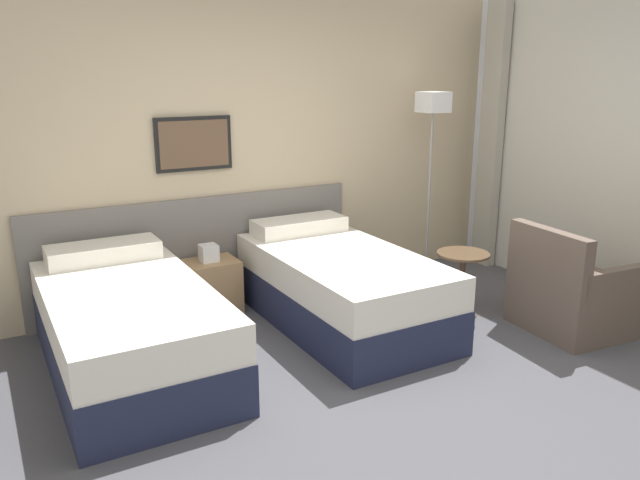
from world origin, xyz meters
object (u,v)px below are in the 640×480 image
Objects in this scene: bed_near_window at (341,287)px; bed_near_door at (129,328)px; nightstand at (210,285)px; side_table at (462,272)px; floor_lamp at (432,124)px; armchair at (572,296)px.

bed_near_door is at bearing 180.00° from bed_near_window.
bed_near_door is 1.11m from nightstand.
bed_near_window is 3.56× the size of side_table.
bed_near_window is 1.08× the size of floor_lamp.
bed_near_window is 1.01m from side_table.
floor_lamp reaches higher than bed_near_window.
bed_near_door is 3.27× the size of nightstand.
floor_lamp is (2.16, -0.16, 1.25)m from nightstand.
bed_near_window reaches higher than nightstand.
bed_near_door reaches higher than side_table.
bed_near_door is 1.08× the size of floor_lamp.
floor_lamp is 1.49m from side_table.
side_table is (-0.38, -0.93, -1.11)m from floor_lamp.
armchair is (0.56, -0.64, -0.10)m from side_table.
nightstand is 1.09× the size of side_table.
armchair is (3.17, -0.99, -0.03)m from bed_near_door.
bed_near_door is 2.29× the size of armchair.
armchair is (0.18, -1.57, -1.21)m from floor_lamp.
bed_near_door and bed_near_window have the same top height.
floor_lamp reaches higher than nightstand.
floor_lamp is 1.99m from armchair.
floor_lamp is 2.12× the size of armchair.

